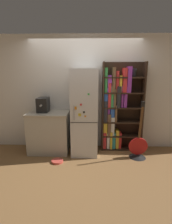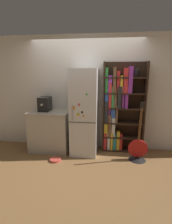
{
  "view_description": "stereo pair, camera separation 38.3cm",
  "coord_description": "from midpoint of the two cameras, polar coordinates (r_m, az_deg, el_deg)",
  "views": [
    {
      "loc": [
        0.14,
        -3.59,
        1.8
      ],
      "look_at": [
        0.03,
        0.15,
        0.93
      ],
      "focal_mm": 28.0,
      "sensor_mm": 36.0,
      "label": 1
    },
    {
      "loc": [
        0.53,
        -3.56,
        1.8
      ],
      "look_at": [
        0.03,
        0.15,
        0.93
      ],
      "focal_mm": 28.0,
      "sensor_mm": 36.0,
      "label": 2
    }
  ],
  "objects": [
    {
      "name": "kitchen_counter",
      "position": [
        4.12,
        -14.58,
        -6.34
      ],
      "size": [
        0.9,
        0.62,
        0.92
      ],
      "color": "#BCB7A8",
      "rests_on": "ground_plane"
    },
    {
      "name": "guitar",
      "position": [
        3.89,
        13.85,
        -11.97
      ],
      "size": [
        0.39,
        0.35,
        1.24
      ],
      "color": "black",
      "rests_on": "ground_plane"
    },
    {
      "name": "pet_bowl",
      "position": [
        3.76,
        -12.36,
        -15.42
      ],
      "size": [
        0.24,
        0.24,
        0.04
      ],
      "color": "#D84C3F",
      "rests_on": "ground_plane"
    },
    {
      "name": "bookshelf",
      "position": [
        4.0,
        7.49,
        1.51
      ],
      "size": [
        0.92,
        0.28,
        2.0
      ],
      "color": "black",
      "rests_on": "ground_plane"
    },
    {
      "name": "refrigerator",
      "position": [
        3.81,
        -3.35,
        -0.13
      ],
      "size": [
        0.56,
        0.69,
        1.86
      ],
      "color": "silver",
      "rests_on": "ground_plane"
    },
    {
      "name": "espresso_machine",
      "position": [
        4.04,
        -16.48,
        2.25
      ],
      "size": [
        0.24,
        0.37,
        0.32
      ],
      "color": "black",
      "rests_on": "kitchen_counter"
    },
    {
      "name": "ground_plane",
      "position": [
        4.01,
        -3.32,
        -13.56
      ],
      "size": [
        16.0,
        16.0,
        0.0
      ],
      "primitive_type": "plane",
      "color": "olive"
    },
    {
      "name": "wall_back",
      "position": [
        4.09,
        -2.99,
        6.07
      ],
      "size": [
        8.0,
        0.05,
        2.6
      ],
      "color": "white",
      "rests_on": "ground_plane"
    }
  ]
}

